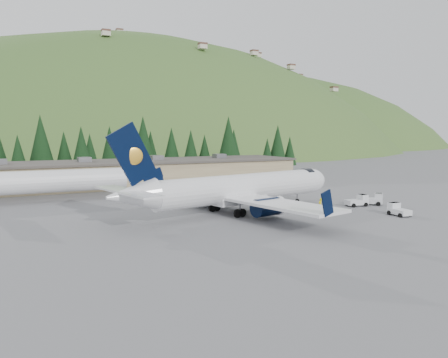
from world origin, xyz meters
TOP-DOWN VIEW (x-y plane):
  - ground at (0.00, 0.00)m, footprint 600.00×600.00m
  - airliner at (-1.05, -0.22)m, footprint 36.37×34.36m
  - second_airliner at (-24.92, 22.00)m, footprint 27.50×11.00m
  - baggage_tug_a at (17.65, -3.54)m, footprint 3.39×2.29m
  - baggage_tug_b at (20.46, -3.74)m, footprint 3.52×3.63m
  - baggage_tug_c at (16.91, -11.54)m, footprint 2.09×3.18m
  - terminal_building at (-5.01, 38.00)m, footprint 71.00×17.00m
  - ramp_worker at (10.26, -3.83)m, footprint 0.71×0.58m
  - tree_line at (-7.47, 60.12)m, footprint 111.47×18.77m
  - hills at (53.34, 207.38)m, footprint 614.00×330.00m

SIDE VIEW (x-z plane):
  - hills at x=53.34m, z-range -232.80..67.20m
  - ground at x=0.00m, z-range 0.00..0.00m
  - baggage_tug_c at x=16.91m, z-range -0.08..1.54m
  - baggage_tug_a at x=17.65m, z-range -0.09..1.62m
  - baggage_tug_b at x=20.46m, z-range -0.09..1.71m
  - ramp_worker at x=10.26m, z-range 0.00..1.70m
  - terminal_building at x=-5.01m, z-range -0.43..5.67m
  - airliner at x=-1.05m, z-range -2.83..9.29m
  - second_airliner at x=-24.92m, z-range -1.70..8.35m
  - tree_line at x=-7.47m, z-range 0.21..14.59m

